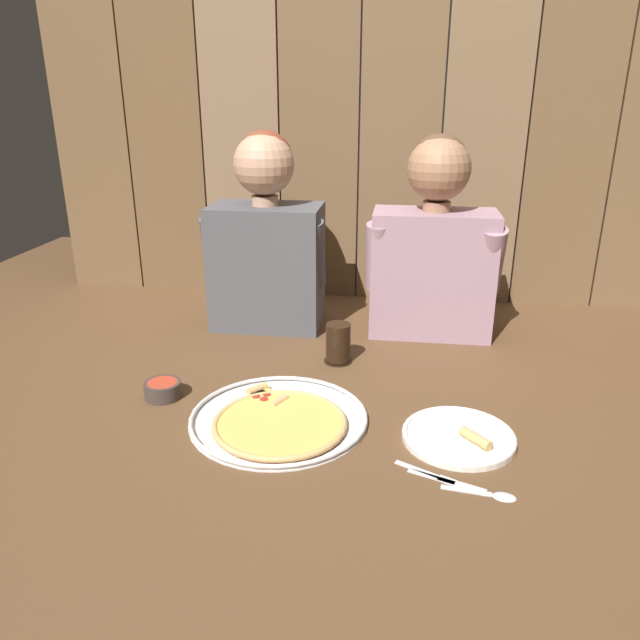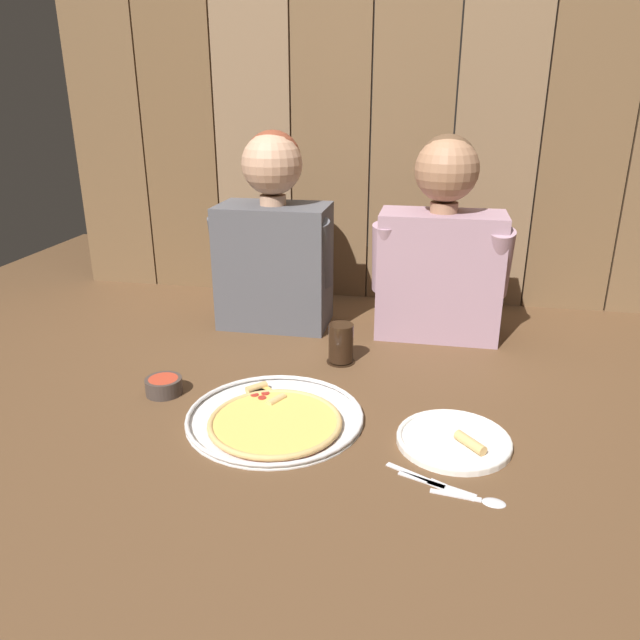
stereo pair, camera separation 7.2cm
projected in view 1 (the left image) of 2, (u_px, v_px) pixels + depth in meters
The scene contains 11 objects.
ground_plane at pixel (326, 405), 1.46m from camera, with size 3.20×3.20×0.00m, color brown.
pizza_tray at pixel (279, 419), 1.37m from camera, with size 0.41×0.41×0.03m.
dinner_plate at pixel (459, 436), 1.31m from camera, with size 0.25×0.25×0.03m.
drinking_glass at pixel (339, 343), 1.67m from camera, with size 0.08×0.08×0.11m.
dipping_bowl at pixel (163, 389), 1.49m from camera, with size 0.09×0.09×0.04m.
table_fork at pixel (428, 473), 1.19m from camera, with size 0.12×0.07×0.01m.
table_knife at pixel (447, 481), 1.17m from camera, with size 0.15×0.07×0.01m.
table_spoon at pixel (492, 494), 1.13m from camera, with size 0.14×0.04×0.01m.
diner_left at pixel (266, 239), 1.87m from camera, with size 0.38×0.21×0.60m.
diner_right at pixel (434, 244), 1.80m from camera, with size 0.40×0.21×0.60m.
wooden_backdrop_wall at pixel (361, 82), 1.99m from camera, with size 2.19×0.03×1.48m.
Camera 1 is at (0.16, -1.28, 0.71)m, focal length 33.93 mm.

